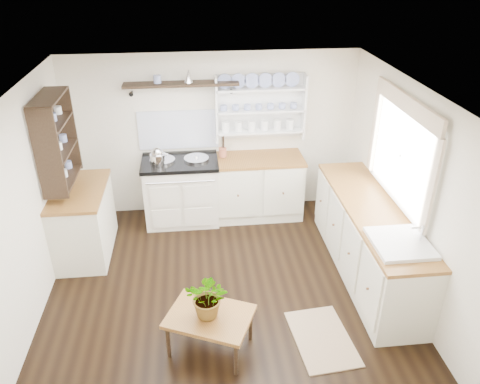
% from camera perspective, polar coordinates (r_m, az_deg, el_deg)
% --- Properties ---
extents(floor, '(4.00, 3.80, 0.01)m').
position_cam_1_polar(floor, '(5.56, -1.85, -11.38)').
color(floor, black).
rests_on(floor, ground).
extents(wall_back, '(4.00, 0.02, 2.30)m').
position_cam_1_polar(wall_back, '(6.64, -3.31, 6.97)').
color(wall_back, silver).
rests_on(wall_back, ground).
extents(wall_right, '(0.02, 3.80, 2.30)m').
position_cam_1_polar(wall_right, '(5.41, 19.56, 0.19)').
color(wall_right, silver).
rests_on(wall_right, ground).
extents(wall_left, '(0.02, 3.80, 2.30)m').
position_cam_1_polar(wall_left, '(5.20, -24.63, -2.03)').
color(wall_left, silver).
rests_on(wall_left, ground).
extents(ceiling, '(4.00, 3.80, 0.01)m').
position_cam_1_polar(ceiling, '(4.47, -2.31, 12.02)').
color(ceiling, white).
rests_on(ceiling, wall_back).
extents(window, '(0.08, 1.55, 1.22)m').
position_cam_1_polar(window, '(5.35, 19.12, 4.85)').
color(window, white).
rests_on(window, wall_right).
extents(aga_cooker, '(1.04, 0.72, 0.96)m').
position_cam_1_polar(aga_cooker, '(6.61, -7.14, 0.24)').
color(aga_cooker, silver).
rests_on(aga_cooker, floor).
extents(back_cabinets, '(1.27, 0.63, 0.90)m').
position_cam_1_polar(back_cabinets, '(6.70, 2.12, 0.74)').
color(back_cabinets, beige).
rests_on(back_cabinets, floor).
extents(right_cabinets, '(0.62, 2.43, 0.90)m').
position_cam_1_polar(right_cabinets, '(5.71, 15.32, -5.62)').
color(right_cabinets, beige).
rests_on(right_cabinets, floor).
extents(belfast_sink, '(0.55, 0.60, 0.45)m').
position_cam_1_polar(belfast_sink, '(4.97, 18.75, -7.05)').
color(belfast_sink, white).
rests_on(belfast_sink, right_cabinets).
extents(left_cabinets, '(0.62, 1.13, 0.90)m').
position_cam_1_polar(left_cabinets, '(6.19, -18.51, -3.30)').
color(left_cabinets, beige).
rests_on(left_cabinets, floor).
extents(plate_rack, '(1.20, 0.22, 0.90)m').
position_cam_1_polar(plate_rack, '(6.53, 2.40, 10.40)').
color(plate_rack, white).
rests_on(plate_rack, wall_back).
extents(high_shelf, '(1.50, 0.29, 0.16)m').
position_cam_1_polar(high_shelf, '(6.28, -7.18, 12.85)').
color(high_shelf, black).
rests_on(high_shelf, wall_back).
extents(left_shelving, '(0.28, 0.80, 1.05)m').
position_cam_1_polar(left_shelving, '(5.77, -21.50, 5.95)').
color(left_shelving, black).
rests_on(left_shelving, wall_left).
extents(kettle, '(0.20, 0.20, 0.24)m').
position_cam_1_polar(kettle, '(6.27, -10.02, 4.28)').
color(kettle, silver).
rests_on(kettle, aga_cooker).
extents(utensil_crock, '(0.11, 0.11, 0.13)m').
position_cam_1_polar(utensil_crock, '(6.51, -2.13, 4.86)').
color(utensil_crock, '#A7593D').
rests_on(utensil_crock, back_cabinets).
extents(center_table, '(0.94, 0.83, 0.42)m').
position_cam_1_polar(center_table, '(4.62, -3.71, -15.16)').
color(center_table, brown).
rests_on(center_table, floor).
extents(potted_plant, '(0.50, 0.47, 0.45)m').
position_cam_1_polar(potted_plant, '(4.44, -3.82, -12.62)').
color(potted_plant, '#3F7233').
rests_on(potted_plant, center_table).
extents(floor_rug, '(0.62, 0.90, 0.02)m').
position_cam_1_polar(floor_rug, '(5.02, 9.95, -17.15)').
color(floor_rug, '#7A6247').
rests_on(floor_rug, floor).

